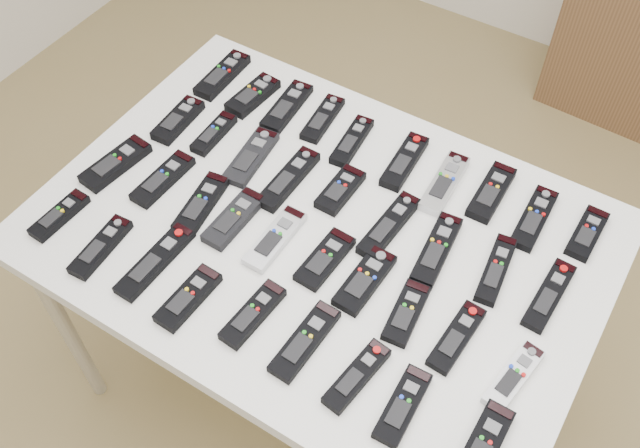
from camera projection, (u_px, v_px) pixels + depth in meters
The scene contains 40 objects.
ground at pixel (334, 407), 2.17m from camera, with size 4.00×4.00×0.00m, color #947E4B.
table at pixel (320, 245), 1.65m from camera, with size 1.25×0.88×0.78m.
remote_0 at pixel (222, 75), 1.91m from camera, with size 0.06×0.19×0.02m, color black.
remote_1 at pixel (253, 95), 1.86m from camera, with size 0.06×0.16×0.02m, color black.
remote_2 at pixel (287, 107), 1.84m from camera, with size 0.06×0.19×0.02m, color black.
remote_3 at pixel (323, 119), 1.81m from camera, with size 0.05×0.17×0.02m, color black.
remote_4 at pixel (352, 141), 1.76m from camera, with size 0.05×0.17×0.02m, color black.
remote_5 at pixel (404, 161), 1.72m from camera, with size 0.05×0.18×0.02m, color black.
remote_6 at pixel (444, 183), 1.67m from camera, with size 0.05×0.19×0.02m, color #B7B7BC.
remote_7 at pixel (491, 192), 1.66m from camera, with size 0.06×0.18×0.02m, color black.
remote_8 at pixel (534, 218), 1.61m from camera, with size 0.05×0.19×0.02m, color black.
remote_9 at pixel (587, 233), 1.58m from camera, with size 0.05×0.15×0.02m, color black.
remote_10 at pixel (178, 120), 1.80m from camera, with size 0.06×0.16×0.02m, color black.
remote_11 at pixel (214, 133), 1.78m from camera, with size 0.04×0.15×0.02m, color black.
remote_12 at pixel (251, 157), 1.73m from camera, with size 0.06×0.19×0.02m, color black.
remote_13 at pixel (289, 179), 1.68m from camera, with size 0.05×0.20×0.02m, color black.
remote_14 at pixel (340, 190), 1.66m from camera, with size 0.06×0.14×0.02m, color black.
remote_15 at pixel (389, 226), 1.59m from camera, with size 0.05×0.20×0.02m, color black.
remote_16 at pixel (437, 250), 1.55m from camera, with size 0.05×0.20×0.02m, color black.
remote_17 at pixel (496, 270), 1.52m from camera, with size 0.05×0.18×0.02m, color black.
remote_18 at pixel (549, 295), 1.48m from camera, with size 0.05×0.19×0.02m, color black.
remote_19 at pixel (116, 163), 1.71m from camera, with size 0.06×0.18×0.02m, color black.
remote_20 at pixel (163, 179), 1.68m from camera, with size 0.05×0.18×0.02m, color black.
remote_21 at pixel (201, 204), 1.64m from camera, with size 0.06×0.18×0.02m, color black.
remote_22 at pixel (234, 218), 1.61m from camera, with size 0.06×0.17×0.02m, color black.
remote_23 at pixel (275, 239), 1.57m from camera, with size 0.05×0.18×0.02m, color #B7B7BC.
remote_24 at pixel (325, 259), 1.54m from camera, with size 0.06×0.16×0.02m, color black.
remote_25 at pixel (365, 280), 1.51m from camera, with size 0.06×0.17×0.02m, color black.
remote_26 at pixel (406, 313), 1.46m from camera, with size 0.05×0.15×0.02m, color black.
remote_27 at pixel (457, 337), 1.42m from camera, with size 0.05×0.17×0.02m, color black.
remote_28 at pixel (514, 377), 1.37m from camera, with size 0.05×0.16×0.02m, color silver.
remote_29 at pixel (59, 215), 1.61m from camera, with size 0.04×0.15×0.02m, color black.
remote_30 at pixel (101, 247), 1.56m from camera, with size 0.05×0.17×0.02m, color black.
remote_31 at pixel (155, 261), 1.54m from camera, with size 0.05×0.21×0.02m, color black.
remote_32 at pixel (188, 298), 1.48m from camera, with size 0.05×0.16×0.02m, color black.
remote_33 at pixel (253, 314), 1.45m from camera, with size 0.05×0.16×0.02m, color black.
remote_34 at pixel (305, 341), 1.42m from camera, with size 0.05×0.19×0.02m, color black.
remote_35 at pixel (357, 376), 1.37m from camera, with size 0.04×0.17×0.02m, color black.
remote_36 at pixel (403, 406), 1.33m from camera, with size 0.05×0.16×0.02m, color black.
remote_37 at pixel (482, 447), 1.28m from camera, with size 0.05×0.18×0.02m, color black.
Camera 1 is at (0.44, -0.78, 2.05)m, focal length 40.00 mm.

